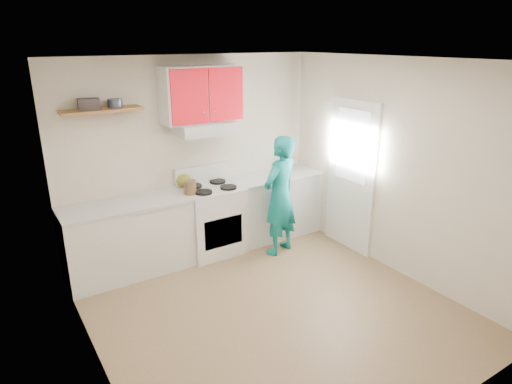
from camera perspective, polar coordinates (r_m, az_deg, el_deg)
floor at (r=5.02m, az=2.01°, el=-14.60°), size 3.80×3.80×0.00m
ceiling at (r=4.18m, az=2.44°, el=16.57°), size 3.60×3.80×0.04m
back_wall at (r=6.02m, az=-8.19°, el=4.64°), size 3.60×0.04×2.60m
front_wall at (r=3.20m, az=22.31°, el=-10.07°), size 3.60×0.04×2.60m
left_wall at (r=3.77m, az=-20.96°, el=-5.39°), size 0.04×3.80×2.60m
right_wall at (r=5.61m, az=17.50°, el=2.88°), size 0.04×3.80×2.60m
door at (r=6.12m, az=12.14°, el=1.97°), size 0.05×0.85×2.05m
door_glass at (r=5.99m, az=12.24°, el=5.81°), size 0.01×0.55×0.95m
counter_left at (r=5.70m, az=-16.06°, el=-5.87°), size 1.52×0.60×0.90m
counter_right at (r=6.57m, az=2.32°, el=-1.72°), size 1.32×0.60×0.90m
stove at (r=6.05m, az=-5.66°, el=-3.59°), size 0.76×0.65×0.92m
range_hood at (r=5.78m, az=-6.54°, el=8.13°), size 0.76×0.44×0.15m
upper_cabinets at (r=5.77m, az=-6.95°, el=12.36°), size 1.02×0.33×0.70m
shelf at (r=5.37m, az=-19.22°, el=9.89°), size 0.90×0.30×0.04m
books at (r=5.35m, az=-20.68°, el=10.53°), size 0.25×0.20×0.12m
tin at (r=5.39m, az=-17.67°, el=10.81°), size 0.21×0.21×0.10m
kettle at (r=5.95m, az=-9.24°, el=1.51°), size 0.22×0.22×0.18m
crock at (r=5.67m, az=-8.48°, el=0.51°), size 0.17×0.17×0.19m
cutting_board at (r=6.24m, az=-0.47°, el=1.63°), size 0.32×0.28×0.02m
silicone_mat at (r=6.54m, az=5.09°, el=2.32°), size 0.32×0.30×0.01m
person at (r=5.89m, az=3.10°, el=-0.50°), size 0.68×0.56×1.62m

